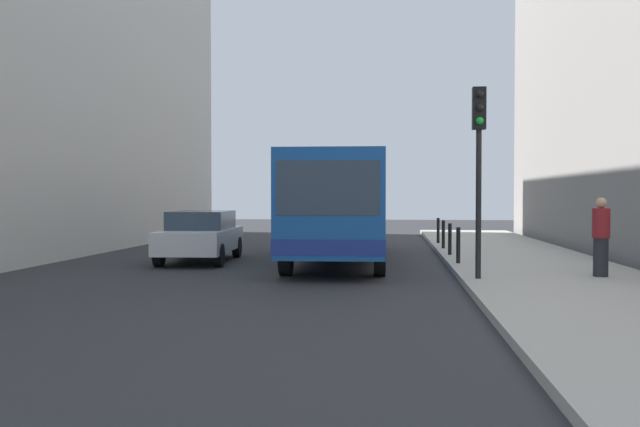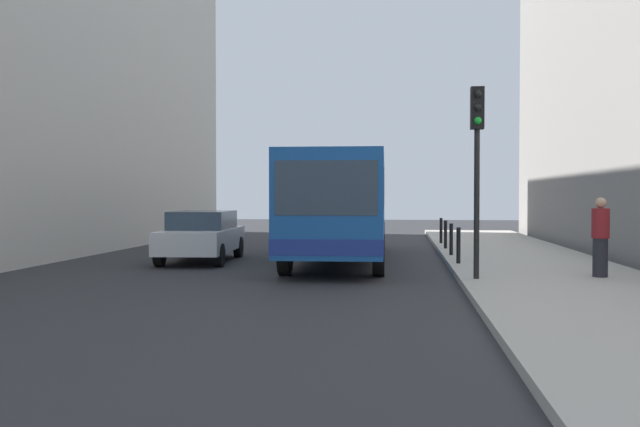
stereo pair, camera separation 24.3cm
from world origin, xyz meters
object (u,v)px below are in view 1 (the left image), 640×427
object	(u,v)px
bus	(341,203)
pedestrian_near_signal	(601,237)
bollard_farthest	(438,230)
traffic_light	(479,146)
bollard_far	(443,234)
car_beside_bus	(201,235)
bollard_near	(458,245)
bollard_mid	(450,239)

from	to	relation	value
bus	pedestrian_near_signal	world-z (taller)	bus
bollard_farthest	pedestrian_near_signal	size ratio (longest dim) A/B	0.55
traffic_light	bollard_far	world-z (taller)	traffic_light
car_beside_bus	pedestrian_near_signal	bearing A→B (deg)	155.02
bollard_farthest	bollard_far	bearing A→B (deg)	-90.00
bollard_near	bollard_mid	xyz separation A→B (m)	(0.00, 2.62, 0.00)
car_beside_bus	bollard_mid	size ratio (longest dim) A/B	4.74
traffic_light	pedestrian_near_signal	world-z (taller)	traffic_light
traffic_light	bollard_near	world-z (taller)	traffic_light
car_beside_bus	bollard_farthest	xyz separation A→B (m)	(7.32, 6.59, -0.16)
bus	bollard_far	distance (m)	4.69
traffic_light	bollard_farthest	size ratio (longest dim) A/B	4.32
bus	bollard_far	world-z (taller)	bus
car_beside_bus	bollard_farthest	world-z (taller)	car_beside_bus
traffic_light	bollard_farthest	bearing A→B (deg)	90.51
traffic_light	pedestrian_near_signal	xyz separation A→B (m)	(2.74, 0.67, -1.99)
bollard_farthest	pedestrian_near_signal	distance (m)	10.99
car_beside_bus	traffic_light	distance (m)	9.05
bus	pedestrian_near_signal	bearing A→B (deg)	140.56
bollard_farthest	pedestrian_near_signal	xyz separation A→B (m)	(2.84, -10.61, 0.39)
pedestrian_near_signal	bus	bearing A→B (deg)	-16.80
bollard_far	bollard_farthest	size ratio (longest dim) A/B	1.00
bus	bollard_mid	xyz separation A→B (m)	(3.25, 0.57, -1.10)
bollard_mid	pedestrian_near_signal	distance (m)	6.08
bus	pedestrian_near_signal	distance (m)	7.78
bollard_farthest	pedestrian_near_signal	world-z (taller)	pedestrian_near_signal
bollard_mid	bollard_farthest	xyz separation A→B (m)	(0.00, 5.25, 0.00)
bus	bollard_farthest	size ratio (longest dim) A/B	11.65
bollard_far	bollard_farthest	bearing A→B (deg)	90.00
bus	bollard_mid	distance (m)	3.48
bus	bollard_near	world-z (taller)	bus
pedestrian_near_signal	car_beside_bus	bearing A→B (deg)	-0.16
car_beside_bus	bollard_far	xyz separation A→B (m)	(7.32, 3.97, -0.16)
bollard_mid	bollard_far	xyz separation A→B (m)	(0.00, 2.62, 0.00)
bollard_near	bollard_far	size ratio (longest dim) A/B	1.00
car_beside_bus	traffic_light	bearing A→B (deg)	144.34
car_beside_bus	pedestrian_near_signal	distance (m)	10.92
car_beside_bus	bollard_far	size ratio (longest dim) A/B	4.74
bollard_near	bollard_farthest	distance (m)	7.87
bus	bollard_near	distance (m)	4.00
traffic_light	bollard_far	size ratio (longest dim) A/B	4.32
bus	bollard_mid	bearing A→B (deg)	-171.32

